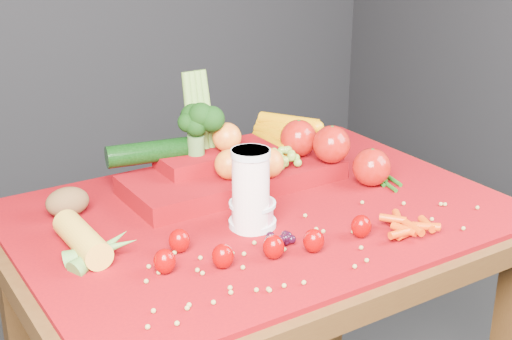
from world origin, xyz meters
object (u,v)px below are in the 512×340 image
table (261,253)px  produce_mound (249,159)px  milk_glass (251,187)px  yogurt_bowl (252,213)px

table → produce_mound: 0.23m
milk_glass → produce_mound: 0.25m
produce_mound → milk_glass: bearing=-121.0°
table → yogurt_bowl: bearing=-135.2°
milk_glass → yogurt_bowl: size_ratio=1.75×
milk_glass → yogurt_bowl: bearing=44.2°
yogurt_bowl → table: bearing=44.8°
table → milk_glass: size_ratio=6.29×
yogurt_bowl → produce_mound: (0.12, 0.21, 0.03)m
table → produce_mound: (0.06, 0.15, 0.17)m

